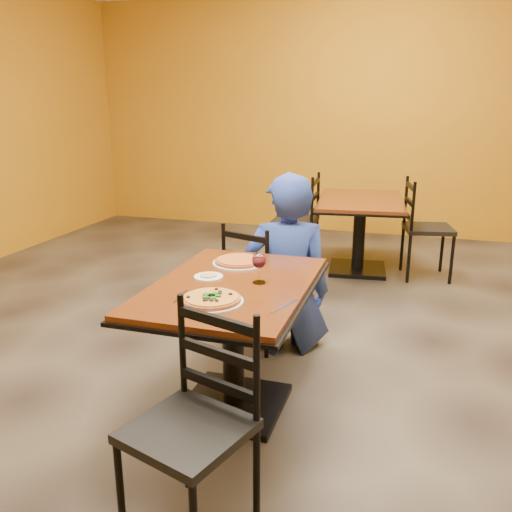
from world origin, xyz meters
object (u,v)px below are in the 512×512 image
(table_second, at_px, (360,218))
(pizza_far, at_px, (239,261))
(chair_main_near, at_px, (188,432))
(chair_second_left, at_px, (296,221))
(plate_far, at_px, (239,263))
(chair_second_right, at_px, (428,229))
(plate_main, at_px, (211,302))
(wine_glass, at_px, (259,267))
(side_plate, at_px, (208,277))
(diner, at_px, (287,262))
(pizza_main, at_px, (211,298))
(chair_main_far, at_px, (260,284))
(table_main, at_px, (233,316))

(table_second, distance_m, pizza_far, 2.50)
(chair_main_near, distance_m, chair_second_left, 3.72)
(chair_main_near, distance_m, plate_far, 1.31)
(chair_second_right, bearing_deg, pizza_far, 144.26)
(plate_far, height_order, pizza_far, pizza_far)
(table_second, xyz_separation_m, plate_main, (-0.37, -3.08, 0.20))
(chair_main_near, height_order, wine_glass, wine_glass)
(plate_main, bearing_deg, plate_far, 97.18)
(table_second, xyz_separation_m, side_plate, (-0.52, -2.74, 0.20))
(table_second, xyz_separation_m, diner, (-0.29, -1.89, 0.06))
(table_second, xyz_separation_m, pizza_far, (-0.45, -2.45, 0.21))
(wine_glass, bearing_deg, plate_far, 126.54)
(side_plate, bearing_deg, pizza_main, -65.79)
(chair_main_far, relative_size, wine_glass, 4.94)
(chair_main_near, distance_m, side_plate, 1.05)
(chair_second_right, relative_size, side_plate, 6.09)
(chair_second_left, height_order, wine_glass, chair_second_left)
(table_main, bearing_deg, plate_far, 103.41)
(diner, distance_m, plate_far, 0.60)
(chair_main_far, bearing_deg, pizza_far, 111.69)
(table_main, distance_m, plate_far, 0.40)
(pizza_far, bearing_deg, chair_second_left, 94.97)
(chair_main_far, distance_m, chair_second_left, 1.92)
(chair_main_near, relative_size, chair_main_far, 1.04)
(chair_second_right, bearing_deg, chair_main_far, 137.90)
(pizza_far, relative_size, side_plate, 1.75)
(plate_main, xyz_separation_m, side_plate, (-0.16, 0.35, 0.00))
(table_second, distance_m, pizza_main, 3.11)
(diner, distance_m, wine_glass, 0.88)
(plate_main, bearing_deg, chair_second_right, 71.54)
(plate_far, distance_m, pizza_far, 0.02)
(diner, height_order, side_plate, diner)
(pizza_main, bearing_deg, diner, 86.11)
(table_main, xyz_separation_m, side_plate, (-0.15, 0.04, 0.20))
(plate_main, distance_m, side_plate, 0.38)
(table_main, relative_size, pizza_far, 4.39)
(chair_main_far, bearing_deg, chair_second_left, -65.33)
(chair_main_near, relative_size, pizza_far, 3.31)
(table_second, bearing_deg, chair_main_far, -103.95)
(table_main, relative_size, table_second, 0.92)
(chair_main_near, height_order, chair_second_left, chair_second_left)
(chair_main_far, distance_m, plate_main, 1.22)
(pizza_far, bearing_deg, side_plate, -104.35)
(chair_main_near, height_order, diner, diner)
(chair_main_far, xyz_separation_m, side_plate, (-0.05, -0.83, 0.31))
(chair_second_right, xyz_separation_m, diner, (-0.95, -1.89, 0.13))
(table_main, bearing_deg, chair_main_near, -81.27)
(chair_main_far, bearing_deg, table_main, 115.88)
(diner, bearing_deg, pizza_main, 69.62)
(table_main, distance_m, plate_main, 0.36)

